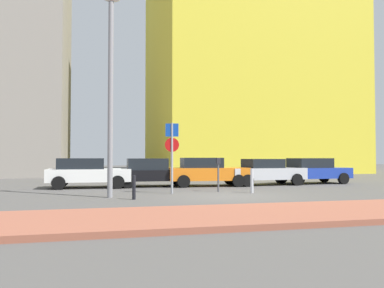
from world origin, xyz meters
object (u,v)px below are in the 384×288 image
at_px(traffic_bollard_mid, 252,181).
at_px(parked_car_silver, 264,172).
at_px(parked_car_black, 151,172).
at_px(parking_sign_post, 172,149).
at_px(parked_car_blue, 311,170).
at_px(parked_car_white, 87,172).
at_px(traffic_bollard_near, 134,187).
at_px(street_lamp, 111,78).
at_px(parking_meter, 218,170).
at_px(parked_car_orange, 206,171).

bearing_deg(traffic_bollard_mid, parked_car_silver, 59.12).
bearing_deg(parked_car_black, parking_sign_post, -86.46).
xyz_separation_m(parked_car_black, parked_car_blue, (9.34, -0.02, 0.01)).
xyz_separation_m(parked_car_white, parked_car_blue, (12.59, 0.06, -0.01)).
height_order(traffic_bollard_near, traffic_bollard_mid, traffic_bollard_mid).
bearing_deg(street_lamp, parked_car_silver, 28.98).
distance_m(parked_car_silver, parking_meter, 5.08).
distance_m(parking_meter, street_lamp, 6.10).
height_order(parked_car_silver, parking_sign_post, parking_sign_post).
height_order(parked_car_orange, parked_car_silver, parked_car_orange).
height_order(parked_car_orange, traffic_bollard_mid, parked_car_orange).
distance_m(parking_sign_post, traffic_bollard_mid, 3.69).
distance_m(parked_car_black, traffic_bollard_mid, 5.96).
height_order(parked_car_silver, parked_car_blue, parked_car_blue).
xyz_separation_m(parked_car_blue, parking_sign_post, (-9.08, -4.11, 1.11)).
height_order(parked_car_silver, street_lamp, street_lamp).
height_order(parked_car_blue, street_lamp, street_lamp).
relative_size(street_lamp, traffic_bollard_mid, 7.51).
height_order(parked_car_silver, traffic_bollard_mid, parked_car_silver).
xyz_separation_m(parked_car_orange, traffic_bollard_near, (-4.39, -5.66, -0.34)).
xyz_separation_m(parked_car_silver, parking_sign_post, (-5.93, -3.68, 1.14)).
bearing_deg(parked_car_orange, parked_car_blue, 3.83).
height_order(parked_car_black, street_lamp, street_lamp).
height_order(parking_sign_post, traffic_bollard_near, parking_sign_post).
xyz_separation_m(parked_car_white, parked_car_orange, (6.11, -0.38, -0.00)).
relative_size(parked_car_silver, street_lamp, 0.57).
bearing_deg(traffic_bollard_near, parked_car_white, 105.84).
xyz_separation_m(parked_car_white, traffic_bollard_mid, (6.88, -4.64, -0.26)).
bearing_deg(parked_car_black, parking_meter, -57.93).
xyz_separation_m(parked_car_orange, parked_car_silver, (3.33, -0.00, -0.04)).
distance_m(parking_sign_post, traffic_bollard_near, 3.04).
relative_size(parking_meter, street_lamp, 0.19).
xyz_separation_m(parking_meter, traffic_bollard_near, (-3.95, -2.27, -0.53)).
relative_size(parked_car_white, street_lamp, 0.52).
bearing_deg(parked_car_silver, parking_sign_post, -148.17).
relative_size(parked_car_white, parking_meter, 2.71).
relative_size(parked_car_orange, parked_car_silver, 0.97).
bearing_deg(parked_car_orange, parked_car_black, 171.04).
height_order(street_lamp, traffic_bollard_mid, street_lamp).
height_order(parked_car_orange, street_lamp, street_lamp).
relative_size(parked_car_white, traffic_bollard_mid, 3.91).
height_order(parked_car_black, parking_meter, parking_meter).
bearing_deg(parking_meter, parked_car_white, 146.35).
distance_m(parked_car_white, parked_car_black, 3.25).
distance_m(parked_car_white, parking_meter, 6.80).
relative_size(parking_sign_post, traffic_bollard_near, 3.42).
relative_size(parked_car_white, parked_car_silver, 0.92).
distance_m(parked_car_white, traffic_bollard_mid, 8.31).
xyz_separation_m(parked_car_black, street_lamp, (-2.35, -5.18, 3.78)).
bearing_deg(parked_car_orange, parking_sign_post, -125.20).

